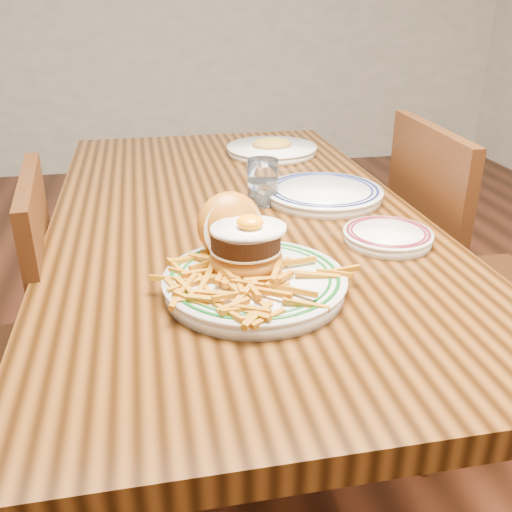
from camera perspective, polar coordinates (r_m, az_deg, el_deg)
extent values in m
plane|color=black|center=(1.77, -1.64, -18.87)|extent=(6.00, 6.00, 0.00)
cube|color=black|center=(1.37, -2.01, 3.55)|extent=(0.85, 1.60, 0.05)
cylinder|color=black|center=(2.19, -14.57, 0.58)|extent=(0.07, 0.07, 0.70)
cylinder|color=black|center=(2.25, 4.22, 2.09)|extent=(0.07, 0.07, 0.70)
cube|color=#43220E|center=(1.32, -20.47, -1.89)|extent=(0.07, 0.41, 0.44)
cylinder|color=#43220E|center=(1.45, -18.23, -21.72)|extent=(0.04, 0.04, 0.40)
cylinder|color=#43220E|center=(1.71, -18.24, -13.22)|extent=(0.04, 0.04, 0.40)
cube|color=#43220E|center=(1.73, 21.31, -3.82)|extent=(0.45, 0.45, 0.04)
cube|color=#43220E|center=(1.54, 16.37, 3.79)|extent=(0.05, 0.43, 0.46)
cylinder|color=#43220E|center=(2.06, 22.43, -6.57)|extent=(0.04, 0.04, 0.42)
cylinder|color=#43220E|center=(1.91, 12.67, -7.81)|extent=(0.04, 0.04, 0.42)
cylinder|color=#43220E|center=(1.64, 17.27, -14.69)|extent=(0.04, 0.04, 0.42)
cylinder|color=white|center=(0.99, -0.14, -3.01)|extent=(0.31, 0.31, 0.02)
cylinder|color=white|center=(0.98, -0.15, -2.20)|extent=(0.32, 0.32, 0.01)
torus|color=#0D4B14|center=(0.98, -0.15, -2.09)|extent=(0.29, 0.29, 0.01)
torus|color=#0D4B14|center=(0.98, -0.15, -2.09)|extent=(0.26, 0.26, 0.01)
ellipsoid|color=#A65E15|center=(1.00, -1.02, -0.37)|extent=(0.13, 0.13, 0.06)
cylinder|color=#D7B286|center=(0.99, -1.03, 0.79)|extent=(0.13, 0.13, 0.00)
cylinder|color=black|center=(0.99, -1.03, 1.73)|extent=(0.12, 0.12, 0.03)
ellipsoid|color=white|center=(0.98, -0.76, 2.75)|extent=(0.13, 0.11, 0.01)
ellipsoid|color=orange|center=(0.97, -0.60, 3.38)|extent=(0.05, 0.05, 0.03)
ellipsoid|color=#A65E15|center=(1.05, -2.59, 3.06)|extent=(0.15, 0.13, 0.14)
cylinder|color=#D7B286|center=(1.04, -2.19, 2.57)|extent=(0.12, 0.06, 0.11)
cylinder|color=white|center=(1.21, 13.00, 1.72)|extent=(0.18, 0.18, 0.02)
cylinder|color=white|center=(1.21, 13.06, 2.27)|extent=(0.18, 0.18, 0.01)
torus|color=#57131E|center=(1.21, 13.07, 2.36)|extent=(0.17, 0.17, 0.01)
torus|color=#57131E|center=(1.21, 13.07, 2.36)|extent=(0.16, 0.16, 0.01)
cube|color=silver|center=(1.22, 13.78, 2.57)|extent=(0.11, 0.07, 0.00)
cylinder|color=white|center=(1.44, 6.74, 6.01)|extent=(0.29, 0.29, 0.02)
cylinder|color=white|center=(1.43, 6.77, 6.56)|extent=(0.29, 0.29, 0.01)
torus|color=#0E174A|center=(1.43, 6.78, 6.64)|extent=(0.27, 0.27, 0.01)
torus|color=#0E174A|center=(1.43, 6.78, 6.64)|extent=(0.25, 0.25, 0.01)
cylinder|color=white|center=(1.39, 0.67, 7.41)|extent=(0.07, 0.07, 0.11)
cylinder|color=silver|center=(1.40, 0.66, 6.40)|extent=(0.06, 0.06, 0.05)
cylinder|color=white|center=(1.85, 1.59, 10.45)|extent=(0.28, 0.28, 0.02)
cylinder|color=white|center=(1.85, 1.60, 10.85)|extent=(0.29, 0.29, 0.01)
ellipsoid|color=gold|center=(1.84, 1.60, 11.13)|extent=(0.12, 0.10, 0.04)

